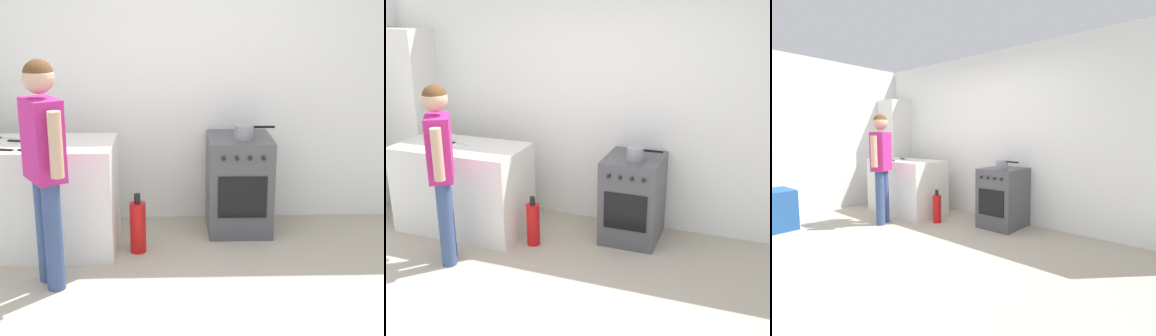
# 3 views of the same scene
# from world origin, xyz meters

# --- Properties ---
(ground_plane) EXTENTS (8.00, 8.00, 0.00)m
(ground_plane) POSITION_xyz_m (0.00, 0.00, 0.00)
(ground_plane) COLOR #ADA38E
(back_wall) EXTENTS (6.00, 0.10, 2.60)m
(back_wall) POSITION_xyz_m (0.00, 1.95, 1.30)
(back_wall) COLOR white
(back_wall) RESTS_ON ground
(counter_unit) EXTENTS (1.30, 0.70, 0.90)m
(counter_unit) POSITION_xyz_m (-1.35, 1.20, 0.45)
(counter_unit) COLOR silver
(counter_unit) RESTS_ON ground
(oven_left) EXTENTS (0.55, 0.62, 0.85)m
(oven_left) POSITION_xyz_m (0.35, 1.58, 0.43)
(oven_left) COLOR #4C4C51
(oven_left) RESTS_ON ground
(pot) EXTENTS (0.34, 0.16, 0.12)m
(pot) POSITION_xyz_m (0.38, 1.50, 0.91)
(pot) COLOR gray
(pot) RESTS_ON oven_left
(knife_utility) EXTENTS (0.25, 0.06, 0.01)m
(knife_utility) POSITION_xyz_m (-1.63, 1.36, 0.90)
(knife_utility) COLOR silver
(knife_utility) RESTS_ON counter_unit
(knife_chef) EXTENTS (0.31, 0.09, 0.01)m
(knife_chef) POSITION_xyz_m (-1.41, 1.24, 0.90)
(knife_chef) COLOR silver
(knife_chef) RESTS_ON counter_unit
(knife_bread) EXTENTS (0.32, 0.20, 0.01)m
(knife_bread) POSITION_xyz_m (-1.44, 0.99, 0.90)
(knife_bread) COLOR silver
(knife_bread) RESTS_ON counter_unit
(person) EXTENTS (0.35, 0.50, 1.62)m
(person) POSITION_xyz_m (-1.11, 0.55, 0.97)
(person) COLOR #384C7A
(person) RESTS_ON ground
(fire_extinguisher) EXTENTS (0.13, 0.13, 0.50)m
(fire_extinguisher) POSITION_xyz_m (-0.52, 1.10, 0.22)
(fire_extinguisher) COLOR red
(fire_extinguisher) RESTS_ON ground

